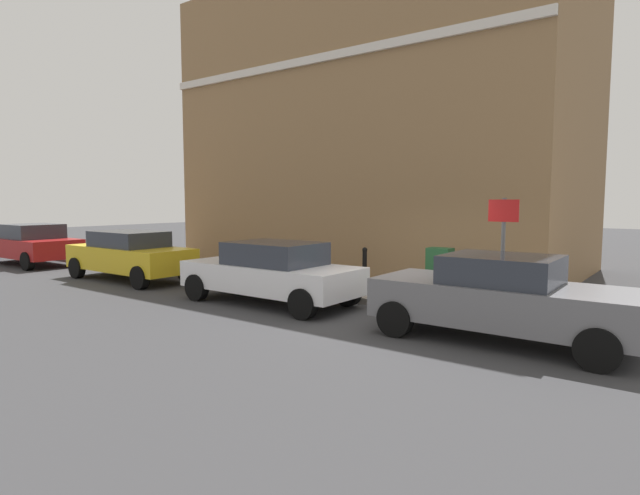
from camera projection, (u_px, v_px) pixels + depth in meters
name	position (u px, v px, depth m)	size (l,w,h in m)	color
ground	(402.00, 319.00, 10.49)	(80.00, 80.00, 0.00)	#38383A
sidewalk	(256.00, 277.00, 15.63)	(2.49, 30.00, 0.15)	gray
corner_building	(386.00, 134.00, 18.24)	(7.63, 12.85, 9.46)	olive
car_grey	(501.00, 297.00, 8.78)	(1.89, 4.31, 1.48)	slate
car_white	(271.00, 272.00, 11.97)	(1.86, 4.36, 1.44)	silver
car_yellow	(130.00, 254.00, 15.47)	(1.79, 4.41, 1.47)	gold
car_red	(32.00, 244.00, 19.15)	(2.02, 4.29, 1.51)	maroon
utility_cabinet	(440.00, 274.00, 12.03)	(0.46, 0.61, 1.15)	#1E4C28
bollard_near_cabinet	(365.00, 266.00, 13.38)	(0.14, 0.14, 1.04)	black
bollard_far_kerb	(292.00, 266.00, 13.43)	(0.14, 0.14, 1.04)	black
street_sign	(503.00, 238.00, 10.23)	(0.08, 0.60, 2.30)	#59595B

